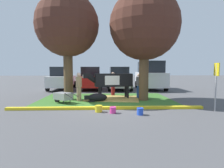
{
  "coord_description": "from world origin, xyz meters",
  "views": [
    {
      "loc": [
        -0.15,
        -8.9,
        1.88
      ],
      "look_at": [
        0.29,
        2.63,
        0.9
      ],
      "focal_mm": 29.43,
      "sensor_mm": 36.0,
      "label": 1
    }
  ],
  "objects": [
    {
      "name": "hay_bedding",
      "position": [
        0.29,
        2.33,
        0.03
      ],
      "size": [
        3.51,
        2.84,
        0.04
      ],
      "primitive_type": "cube",
      "rotation": [
        0.0,
        0.0,
        -0.14
      ],
      "color": "tan",
      "rests_on": "ground"
    },
    {
      "name": "ground_plane",
      "position": [
        0.0,
        0.0,
        0.0
      ],
      "size": [
        80.0,
        80.0,
        0.0
      ],
      "primitive_type": "plane",
      "color": "#4C4C4F"
    },
    {
      "name": "hatchback_white",
      "position": [
        -4.0,
        7.73,
        0.98
      ],
      "size": [
        2.07,
        4.43,
        2.02
      ],
      "color": "silver",
      "rests_on": "ground"
    },
    {
      "name": "parking_sign",
      "position": [
        4.69,
        -1.11,
        1.5
      ],
      "size": [
        0.09,
        0.44,
        2.12
      ],
      "color": "#99999E",
      "rests_on": "ground"
    },
    {
      "name": "shade_tree_left",
      "position": [
        -2.34,
        2.15,
        4.37
      ],
      "size": [
        3.69,
        3.69,
        6.27
      ],
      "color": "brown",
      "rests_on": "ground"
    },
    {
      "name": "bucket_pink",
      "position": [
        0.18,
        -1.3,
        0.14
      ],
      "size": [
        0.29,
        0.29,
        0.27
      ],
      "color": "#EA3893",
      "rests_on": "ground"
    },
    {
      "name": "sedan_red",
      "position": [
        1.09,
        7.47,
        0.98
      ],
      "size": [
        2.07,
        4.43,
        2.02
      ],
      "color": "#B7B7BC",
      "rests_on": "ground"
    },
    {
      "name": "bucket_blue",
      "position": [
        1.27,
        -1.63,
        0.15
      ],
      "size": [
        0.28,
        0.28,
        0.29
      ],
      "color": "blue",
      "rests_on": "ground"
    },
    {
      "name": "shade_tree_right",
      "position": [
        2.12,
        1.75,
        4.33
      ],
      "size": [
        4.03,
        4.03,
        6.38
      ],
      "color": "brown",
      "rests_on": "ground"
    },
    {
      "name": "curb_yellow",
      "position": [
        -0.11,
        -0.54,
        0.06
      ],
      "size": [
        9.06,
        0.24,
        0.12
      ],
      "primitive_type": "cube",
      "color": "yellow",
      "rests_on": "ground"
    },
    {
      "name": "cow_holstein",
      "position": [
        0.27,
        2.51,
        1.15
      ],
      "size": [
        3.11,
        1.07,
        1.6
      ],
      "color": "black",
      "rests_on": "ground"
    },
    {
      "name": "wheelbarrow",
      "position": [
        -2.43,
        0.96,
        0.39
      ],
      "size": [
        1.44,
        1.26,
        0.63
      ],
      "color": "gray",
      "rests_on": "ground"
    },
    {
      "name": "grass_island",
      "position": [
        -0.11,
        2.14,
        0.01
      ],
      "size": [
        7.86,
        5.07,
        0.02
      ],
      "primitive_type": "cube",
      "color": "#386B28",
      "rests_on": "ground"
    },
    {
      "name": "person_visitor_near",
      "position": [
        1.98,
        2.54,
        0.84
      ],
      "size": [
        0.34,
        0.5,
        1.57
      ],
      "color": "#23478C",
      "rests_on": "ground"
    },
    {
      "name": "sedan_silver",
      "position": [
        -1.42,
        7.68,
        0.98
      ],
      "size": [
        2.07,
        4.43,
        2.02
      ],
      "color": "red",
      "rests_on": "ground"
    },
    {
      "name": "person_visitor_far",
      "position": [
        -1.64,
        1.57,
        0.88
      ],
      "size": [
        0.34,
        0.53,
        1.64
      ],
      "color": "#9E7F5B",
      "rests_on": "ground"
    },
    {
      "name": "calf_lying",
      "position": [
        -0.61,
        1.37,
        0.24
      ],
      "size": [
        1.33,
        0.65,
        0.48
      ],
      "color": "black",
      "rests_on": "ground"
    },
    {
      "name": "suv_black",
      "position": [
        3.93,
        7.5,
        1.27
      ],
      "size": [
        2.17,
        4.63,
        2.52
      ],
      "color": "silver",
      "rests_on": "ground"
    },
    {
      "name": "bucket_yellow",
      "position": [
        -0.43,
        -1.07,
        0.15
      ],
      "size": [
        0.33,
        0.33,
        0.29
      ],
      "color": "yellow",
      "rests_on": "ground"
    },
    {
      "name": "person_handler",
      "position": [
        0.4,
        3.73,
        0.87
      ],
      "size": [
        0.53,
        0.34,
        1.63
      ],
      "color": "maroon",
      "rests_on": "ground"
    }
  ]
}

